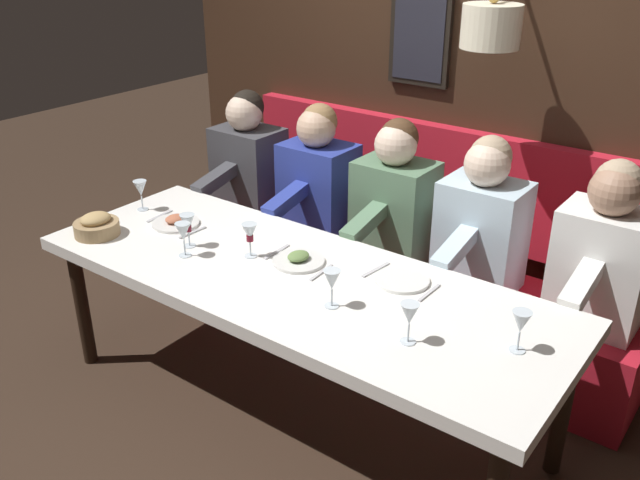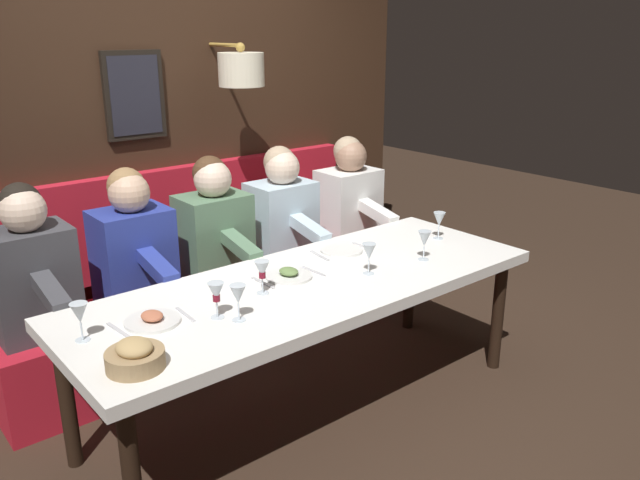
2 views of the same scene
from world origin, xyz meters
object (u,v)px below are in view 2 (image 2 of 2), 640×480
at_px(diner_far, 133,245).
at_px(wine_glass_3, 216,293).
at_px(dining_table, 310,293).
at_px(wine_glass_6, 424,239).
at_px(bread_bowl, 135,356).
at_px(diner_nearest, 349,198).
at_px(diner_middle, 214,227).
at_px(diner_near, 282,212).
at_px(diner_farthest, 31,267).
at_px(wine_glass_5, 262,271).
at_px(wine_glass_4, 369,252).
at_px(wine_glass_2, 238,295).
at_px(wine_glass_1, 439,220).
at_px(wine_glass_0, 80,314).

distance_m(diner_far, wine_glass_3, 0.96).
distance_m(dining_table, wine_glass_6, 0.71).
bearing_deg(wine_glass_3, wine_glass_6, -93.85).
bearing_deg(wine_glass_6, bread_bowl, 93.31).
height_order(diner_nearest, wine_glass_3, diner_nearest).
relative_size(diner_middle, wine_glass_3, 4.82).
bearing_deg(diner_near, diner_middle, 90.00).
distance_m(diner_nearest, diner_farthest, 2.13).
relative_size(dining_table, diner_nearest, 3.12).
bearing_deg(wine_glass_5, wine_glass_4, -103.84).
xyz_separation_m(dining_table, wine_glass_2, (-0.16, 0.52, 0.18)).
height_order(diner_middle, wine_glass_6, diner_middle).
relative_size(diner_middle, wine_glass_6, 4.82).
bearing_deg(wine_glass_4, wine_glass_1, -78.22).
xyz_separation_m(diner_near, bread_bowl, (-1.14, 1.52, -0.03)).
distance_m(diner_far, bread_bowl, 1.25).
bearing_deg(diner_middle, wine_glass_0, 126.12).
bearing_deg(wine_glass_5, wine_glass_6, -100.74).
bearing_deg(dining_table, bread_bowl, 103.89).
height_order(wine_glass_3, wine_glass_6, same).
distance_m(wine_glass_2, bread_bowl, 0.53).
bearing_deg(wine_glass_2, wine_glass_1, -82.97).
height_order(wine_glass_1, wine_glass_5, same).
relative_size(wine_glass_1, wine_glass_3, 1.00).
bearing_deg(diner_nearest, wine_glass_6, 159.35).
relative_size(wine_glass_4, wine_glass_6, 1.00).
bearing_deg(bread_bowl, wine_glass_3, -68.34).
height_order(diner_farthest, wine_glass_2, diner_farthest).
distance_m(diner_near, bread_bowl, 1.90).
bearing_deg(dining_table, wine_glass_1, -88.19).
bearing_deg(diner_far, diner_nearest, -90.00).
xyz_separation_m(diner_middle, wine_glass_1, (-0.85, -1.04, 0.04)).
distance_m(wine_glass_0, bread_bowl, 0.36).
xyz_separation_m(wine_glass_3, bread_bowl, (-0.18, 0.46, -0.07)).
relative_size(diner_far, diner_farthest, 1.00).
distance_m(wine_glass_0, wine_glass_6, 1.79).
xyz_separation_m(diner_far, diner_farthest, (0.00, 0.54, 0.00)).
bearing_deg(wine_glass_5, wine_glass_3, 107.14).
xyz_separation_m(diner_farthest, wine_glass_5, (-0.86, -0.80, 0.04)).
distance_m(wine_glass_0, wine_glass_3, 0.56).
xyz_separation_m(diner_middle, wine_glass_2, (-1.04, 0.50, 0.04)).
distance_m(diner_nearest, wine_glass_0, 2.31).
bearing_deg(wine_glass_6, wine_glass_1, -61.20).
bearing_deg(wine_glass_2, wine_glass_0, 67.43).
height_order(diner_farthest, wine_glass_5, diner_farthest).
xyz_separation_m(diner_far, bread_bowl, (-1.14, 0.51, -0.03)).
distance_m(dining_table, diner_middle, 0.89).
bearing_deg(wine_glass_3, bread_bowl, 111.66).
height_order(wine_glass_5, wine_glass_6, same).
height_order(wine_glass_1, bread_bowl, wine_glass_1).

